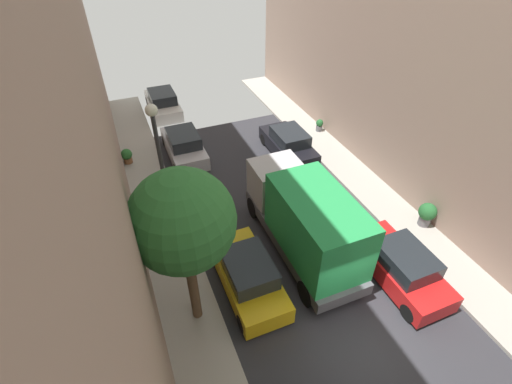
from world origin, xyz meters
The scene contains 13 objects.
ground centered at (0.00, 0.00, 0.00)m, with size 32.00×32.00×0.00m, color #2D2D33.
sidewalk_right centered at (5.00, 0.00, 0.07)m, with size 2.00×44.00×0.15m, color #A8A399.
parked_car_left_3 centered at (-2.70, 3.51, 0.72)m, with size 1.78×4.20×1.57m.
parked_car_left_4 centered at (-2.70, 13.17, 0.72)m, with size 1.78×4.20×1.57m.
parked_car_left_5 centered at (-2.70, 18.92, 0.72)m, with size 1.78×4.20×1.57m.
parked_car_right_2 centered at (2.70, 1.72, 0.72)m, with size 1.78×4.20×1.57m.
parked_car_right_3 centered at (2.70, 11.13, 0.72)m, with size 1.78×4.20×1.57m.
delivery_truck centered at (0.00, 4.36, 1.79)m, with size 2.26×6.60×3.38m.
street_tree_0 centered at (-4.76, 3.03, 4.51)m, with size 3.02×3.02×5.90m.
potted_plant_1 centered at (5.63, 3.63, 0.78)m, with size 0.76×0.76×1.11m.
potted_plant_3 centered at (-5.73, 13.56, 0.58)m, with size 0.58×0.58×0.81m.
potted_plant_4 centered at (5.57, 12.67, 0.54)m, with size 0.43×0.43×0.75m.
lamp_post centered at (-4.60, 7.46, 3.97)m, with size 0.44×0.44×5.86m.
Camera 1 is at (-5.73, -4.62, 11.48)m, focal length 26.15 mm.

